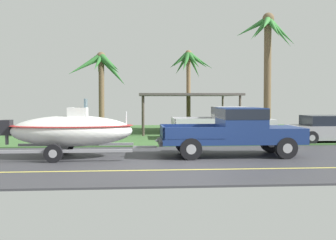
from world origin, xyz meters
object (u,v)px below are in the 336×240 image
(pickup_truck_towing, at_px, (240,129))
(parked_sedan_near, at_px, (333,129))
(palm_tree_near_left, at_px, (268,44))
(palm_tree_near_right, at_px, (189,66))
(carport_awning, at_px, (187,96))
(boat_on_trailer, at_px, (71,131))
(palm_tree_mid, at_px, (101,70))
(parked_pickup_background, at_px, (229,121))

(pickup_truck_towing, relative_size, parked_sedan_near, 1.23)
(palm_tree_near_left, distance_m, palm_tree_near_right, 6.43)
(pickup_truck_towing, bearing_deg, carport_awning, 94.45)
(parked_sedan_near, xyz_separation_m, palm_tree_near_right, (-6.35, 8.26, 3.84))
(pickup_truck_towing, xyz_separation_m, boat_on_trailer, (-6.42, -0.00, -0.01))
(pickup_truck_towing, height_order, carport_awning, carport_awning)
(palm_tree_near_left, bearing_deg, palm_tree_mid, -174.70)
(carport_awning, bearing_deg, palm_tree_near_left, -30.57)
(parked_sedan_near, height_order, palm_tree_mid, palm_tree_mid)
(carport_awning, distance_m, palm_tree_near_right, 3.13)
(parked_pickup_background, bearing_deg, parked_sedan_near, -20.73)
(boat_on_trailer, xyz_separation_m, parked_pickup_background, (7.42, 6.05, -0.01))
(pickup_truck_towing, relative_size, carport_awning, 0.90)
(parked_sedan_near, bearing_deg, palm_tree_near_right, 127.55)
(palm_tree_near_left, bearing_deg, boat_on_trailer, -143.21)
(pickup_truck_towing, xyz_separation_m, palm_tree_near_right, (-0.40, 12.44, 3.48))
(pickup_truck_towing, xyz_separation_m, palm_tree_near_left, (3.63, 7.52, 4.42))
(parked_sedan_near, xyz_separation_m, palm_tree_mid, (-11.93, 2.46, 3.09))
(palm_tree_near_right, bearing_deg, pickup_truck_towing, -88.16)
(pickup_truck_towing, distance_m, carport_awning, 10.26)
(carport_awning, xyz_separation_m, palm_tree_near_left, (4.42, -2.61, 3.02))
(carport_awning, xyz_separation_m, palm_tree_mid, (-5.19, -3.50, 1.33))
(parked_pickup_background, height_order, carport_awning, carport_awning)
(parked_sedan_near, relative_size, palm_tree_mid, 0.96)
(parked_sedan_near, height_order, palm_tree_near_left, palm_tree_near_left)
(boat_on_trailer, distance_m, palm_tree_mid, 7.19)
(palm_tree_near_right, relative_size, palm_tree_mid, 1.19)
(palm_tree_near_left, height_order, palm_tree_near_right, palm_tree_near_left)
(boat_on_trailer, height_order, carport_awning, carport_awning)
(pickup_truck_towing, bearing_deg, boat_on_trailer, -180.00)
(carport_awning, relative_size, palm_tree_near_right, 1.10)
(boat_on_trailer, xyz_separation_m, palm_tree_near_left, (10.06, 7.52, 4.43))
(pickup_truck_towing, bearing_deg, palm_tree_near_right, 91.84)
(boat_on_trailer, height_order, palm_tree_mid, palm_tree_mid)
(pickup_truck_towing, xyz_separation_m, carport_awning, (-0.79, 10.13, 1.40))
(palm_tree_near_right, distance_m, palm_tree_mid, 8.09)
(parked_pickup_background, height_order, palm_tree_near_right, palm_tree_near_right)
(palm_tree_mid, bearing_deg, carport_awning, 34.02)
(boat_on_trailer, relative_size, palm_tree_near_right, 1.01)
(pickup_truck_towing, distance_m, parked_sedan_near, 7.28)
(pickup_truck_towing, height_order, palm_tree_near_right, palm_tree_near_right)
(parked_pickup_background, distance_m, palm_tree_near_right, 7.42)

